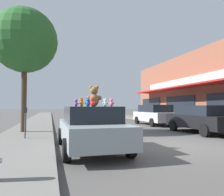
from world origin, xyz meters
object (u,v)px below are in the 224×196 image
(parking_meter, at_px, (25,119))
(teddy_bear_giant, at_px, (94,96))
(teddy_bear_pink, at_px, (111,103))
(teddy_bear_green, at_px, (105,103))
(teddy_bear_red, at_px, (93,102))
(teddy_bear_blue, at_px, (88,102))
(teddy_bear_purple, at_px, (76,103))
(teddy_bear_orange, at_px, (81,102))
(street_tree, at_px, (25,41))
(parked_car_far_center, at_px, (201,118))
(plush_art_car, at_px, (91,127))
(teddy_bear_white, at_px, (105,103))
(parked_car_far_right, at_px, (155,114))

(parking_meter, bearing_deg, teddy_bear_giant, -46.40)
(teddy_bear_pink, bearing_deg, teddy_bear_green, -43.93)
(teddy_bear_red, height_order, teddy_bear_blue, teddy_bear_blue)
(parking_meter, bearing_deg, teddy_bear_purple, -58.45)
(teddy_bear_giant, distance_m, parking_meter, 3.57)
(teddy_bear_orange, height_order, teddy_bear_pink, teddy_bear_orange)
(teddy_bear_orange, relative_size, parking_meter, 0.26)
(teddy_bear_green, height_order, street_tree, street_tree)
(teddy_bear_pink, distance_m, parked_car_far_center, 7.35)
(teddy_bear_blue, bearing_deg, plush_art_car, 177.85)
(teddy_bear_white, bearing_deg, plush_art_car, -93.89)
(plush_art_car, height_order, teddy_bear_pink, teddy_bear_pink)
(plush_art_car, bearing_deg, parked_car_far_right, 51.66)
(teddy_bear_green, height_order, teddy_bear_blue, teddy_bear_blue)
(parked_car_far_center, bearing_deg, parking_meter, -177.18)
(teddy_bear_red, bearing_deg, parked_car_far_right, -75.46)
(teddy_bear_orange, height_order, parked_car_far_right, teddy_bear_orange)
(teddy_bear_green, height_order, parked_car_far_center, teddy_bear_green)
(plush_art_car, distance_m, teddy_bear_giant, 1.02)
(teddy_bear_white, xyz_separation_m, teddy_bear_blue, (-0.31, 1.12, 0.03))
(parked_car_far_center, bearing_deg, teddy_bear_green, -149.82)
(street_tree, bearing_deg, teddy_bear_purple, -68.71)
(teddy_bear_blue, relative_size, parked_car_far_right, 0.07)
(teddy_bear_purple, height_order, teddy_bear_red, teddy_bear_red)
(teddy_bear_orange, bearing_deg, plush_art_car, 56.63)
(teddy_bear_red, xyz_separation_m, parked_car_far_right, (6.75, 9.55, -0.73))
(teddy_bear_white, bearing_deg, teddy_bear_giant, -99.35)
(teddy_bear_blue, relative_size, parking_meter, 0.23)
(teddy_bear_purple, height_order, teddy_bear_white, teddy_bear_white)
(plush_art_car, relative_size, teddy_bear_giant, 6.34)
(plush_art_car, relative_size, teddy_bear_purple, 19.21)
(teddy_bear_blue, relative_size, street_tree, 0.05)
(teddy_bear_giant, relative_size, parked_car_far_right, 0.15)
(teddy_bear_purple, height_order, parked_car_far_right, teddy_bear_purple)
(parked_car_far_center, distance_m, street_tree, 10.32)
(teddy_bear_giant, xyz_separation_m, teddy_bear_pink, (0.32, -0.99, -0.22))
(teddy_bear_green, bearing_deg, plush_art_car, -60.77)
(teddy_bear_green, relative_size, parked_car_far_center, 0.06)
(teddy_bear_pink, bearing_deg, street_tree, -37.49)
(teddy_bear_green, relative_size, teddy_bear_red, 0.93)
(teddy_bear_orange, distance_m, teddy_bear_pink, 2.07)
(teddy_bear_orange, xyz_separation_m, street_tree, (-2.46, 4.07, 3.32))
(teddy_bear_purple, bearing_deg, parking_meter, -19.55)
(teddy_bear_purple, relative_size, parked_car_far_center, 0.05)
(teddy_bear_purple, relative_size, street_tree, 0.04)
(parking_meter, bearing_deg, parked_car_far_right, 33.73)
(teddy_bear_giant, xyz_separation_m, teddy_bear_green, (0.21, -0.69, -0.22))
(teddy_bear_giant, height_order, teddy_bear_red, teddy_bear_giant)
(teddy_bear_orange, xyz_separation_m, parking_meter, (-2.11, 1.53, -0.66))
(teddy_bear_green, height_order, teddy_bear_red, teddy_bear_red)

